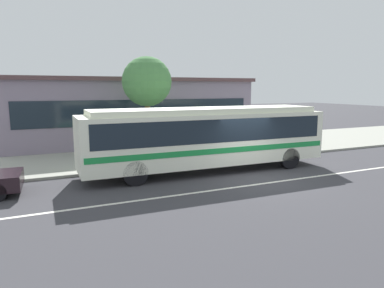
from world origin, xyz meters
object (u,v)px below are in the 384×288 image
Objects in this scene: transit_bus at (207,135)px; pedestrian_waiting_near_sign at (258,138)px; bus_stop_sign at (273,124)px; street_tree_near_stop at (147,82)px; pedestrian_walking_along_curb at (200,139)px.

pedestrian_waiting_near_sign is at bearing 24.70° from transit_bus.
pedestrian_waiting_near_sign is (4.15, 1.91, -0.65)m from transit_bus.
bus_stop_sign is at bearing 7.89° from pedestrian_waiting_near_sign.
bus_stop_sign is at bearing -20.28° from street_tree_near_stop.
bus_stop_sign is at bearing -6.67° from pedestrian_walking_along_curb.
transit_bus is 4.34× the size of bus_stop_sign.
street_tree_near_stop is at bearing 159.72° from bus_stop_sign.
street_tree_near_stop is at bearing 139.52° from pedestrian_walking_along_curb.
transit_bus is 5.33m from street_tree_near_stop.
street_tree_near_stop is at bearing 154.60° from pedestrian_waiting_near_sign.
pedestrian_waiting_near_sign is 0.30× the size of street_tree_near_stop.
pedestrian_waiting_near_sign is 1.38m from bus_stop_sign.
bus_stop_sign is at bearing 21.33° from transit_bus.
street_tree_near_stop is (-2.29, 1.95, 3.02)m from pedestrian_walking_along_curb.
bus_stop_sign is (5.30, 2.07, 0.10)m from transit_bus.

